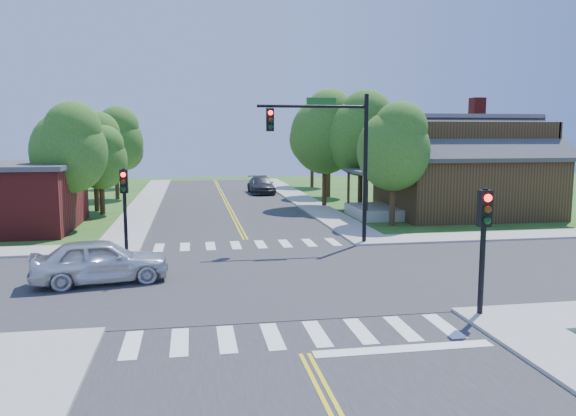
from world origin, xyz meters
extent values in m
plane|color=#2E5219|center=(0.00, 0.00, 0.00)|extent=(100.00, 100.00, 0.00)
cube|color=#2D2D30|center=(0.00, 0.00, 0.02)|extent=(10.00, 90.00, 0.04)
cube|color=#2D2D30|center=(0.00, 0.00, 0.03)|extent=(90.00, 10.00, 0.04)
cube|color=#2D2D30|center=(0.00, 0.00, 0.00)|extent=(10.20, 10.20, 0.06)
cube|color=#9E9B93|center=(6.10, 25.00, 0.07)|extent=(2.20, 40.00, 0.14)
cube|color=#9E9B93|center=(-6.10, 25.00, 0.07)|extent=(2.20, 40.00, 0.14)
cube|color=white|center=(-4.20, 6.20, 0.05)|extent=(0.45, 2.00, 0.01)
cube|color=white|center=(-3.00, 6.20, 0.05)|extent=(0.45, 2.00, 0.01)
cube|color=white|center=(-1.80, 6.20, 0.05)|extent=(0.45, 2.00, 0.01)
cube|color=white|center=(-0.60, 6.20, 0.05)|extent=(0.45, 2.00, 0.01)
cube|color=white|center=(0.60, 6.20, 0.05)|extent=(0.45, 2.00, 0.01)
cube|color=white|center=(1.80, 6.20, 0.05)|extent=(0.45, 2.00, 0.01)
cube|color=white|center=(3.00, 6.20, 0.05)|extent=(0.45, 2.00, 0.01)
cube|color=white|center=(4.20, 6.20, 0.05)|extent=(0.45, 2.00, 0.01)
cube|color=white|center=(-4.20, -6.20, 0.05)|extent=(0.45, 2.00, 0.01)
cube|color=white|center=(-3.00, -6.20, 0.05)|extent=(0.45, 2.00, 0.01)
cube|color=white|center=(-1.80, -6.20, 0.05)|extent=(0.45, 2.00, 0.01)
cube|color=white|center=(-0.60, -6.20, 0.05)|extent=(0.45, 2.00, 0.01)
cube|color=white|center=(0.60, -6.20, 0.05)|extent=(0.45, 2.00, 0.01)
cube|color=white|center=(1.80, -6.20, 0.05)|extent=(0.45, 2.00, 0.01)
cube|color=white|center=(3.00, -6.20, 0.05)|extent=(0.45, 2.00, 0.01)
cube|color=white|center=(4.20, -6.20, 0.05)|extent=(0.45, 2.00, 0.01)
cube|color=yellow|center=(-0.10, 26.25, 0.05)|extent=(0.10, 37.50, 0.01)
cube|color=yellow|center=(0.10, 26.25, 0.05)|extent=(0.10, 37.50, 0.01)
cube|color=white|center=(2.50, -7.60, 0.00)|extent=(4.60, 0.45, 0.09)
cylinder|color=black|center=(5.60, 5.60, 3.60)|extent=(0.20, 0.20, 7.20)
cylinder|color=black|center=(3.00, 5.60, 6.60)|extent=(5.20, 0.14, 0.14)
cube|color=#19591E|center=(3.40, 5.55, 6.85)|extent=(1.40, 0.04, 0.30)
cube|color=black|center=(1.00, 5.60, 5.98)|extent=(0.34, 0.28, 1.05)
sphere|color=#FF0C0C|center=(1.00, 5.43, 6.29)|extent=(0.22, 0.22, 0.22)
sphere|color=#3F2605|center=(1.00, 5.43, 5.97)|extent=(0.22, 0.22, 0.22)
sphere|color=#05330F|center=(1.00, 5.43, 5.65)|extent=(0.22, 0.22, 0.22)
cylinder|color=black|center=(5.60, -5.60, 1.90)|extent=(0.16, 0.16, 3.80)
cube|color=black|center=(5.60, -5.60, 3.23)|extent=(0.34, 0.28, 1.05)
sphere|color=#FF0C0C|center=(5.60, -5.77, 3.54)|extent=(0.22, 0.22, 0.22)
sphere|color=#3F2605|center=(5.60, -5.77, 3.22)|extent=(0.22, 0.22, 0.22)
sphere|color=#05330F|center=(5.60, -5.77, 2.90)|extent=(0.22, 0.22, 0.22)
cylinder|color=black|center=(-5.60, 5.60, 1.90)|extent=(0.16, 0.16, 3.80)
cube|color=black|center=(-5.60, 5.60, 3.23)|extent=(0.34, 0.28, 1.05)
sphere|color=#FF0C0C|center=(-5.60, 5.43, 3.54)|extent=(0.22, 0.22, 0.22)
sphere|color=#3F2605|center=(-5.60, 5.43, 3.22)|extent=(0.22, 0.22, 0.22)
sphere|color=#05330F|center=(-5.60, 5.43, 2.90)|extent=(0.22, 0.22, 0.22)
cube|color=#332211|center=(15.20, 14.20, 2.00)|extent=(10.00, 8.00, 4.00)
cube|color=#9E9B93|center=(8.90, 14.20, 0.35)|extent=(2.60, 4.50, 0.70)
cylinder|color=#332211|center=(7.80, 12.20, 1.60)|extent=(0.18, 0.18, 2.50)
cylinder|color=#332211|center=(7.80, 16.20, 1.60)|extent=(0.18, 0.18, 2.50)
cube|color=#38383D|center=(8.90, 14.20, 2.95)|extent=(2.80, 4.80, 0.18)
cube|color=maroon|center=(17.70, 17.70, 3.55)|extent=(0.90, 0.90, 7.11)
cylinder|color=#382314|center=(8.90, 10.73, 1.34)|extent=(0.34, 0.34, 2.68)
ellipsoid|color=#2D591A|center=(8.90, 10.73, 4.38)|extent=(4.24, 4.03, 4.66)
sphere|color=#2D591A|center=(9.20, 10.53, 5.65)|extent=(3.11, 3.11, 3.11)
cylinder|color=#382314|center=(9.12, 17.80, 1.56)|extent=(0.34, 0.34, 3.13)
ellipsoid|color=#2D591A|center=(9.12, 17.80, 5.11)|extent=(4.94, 4.69, 5.44)
sphere|color=#2D591A|center=(9.42, 17.60, 6.59)|extent=(3.62, 3.62, 3.62)
cylinder|color=#382314|center=(8.87, 26.15, 1.46)|extent=(0.34, 0.34, 2.92)
ellipsoid|color=#2D591A|center=(8.87, 26.15, 4.76)|extent=(4.61, 4.38, 5.07)
sphere|color=#2D591A|center=(9.17, 25.95, 6.14)|extent=(3.38, 3.38, 3.38)
cylinder|color=#382314|center=(9.40, 35.25, 1.47)|extent=(0.34, 0.34, 2.93)
ellipsoid|color=#2D591A|center=(9.40, 35.25, 4.78)|extent=(4.63, 4.40, 5.09)
sphere|color=#2D591A|center=(9.70, 35.05, 6.17)|extent=(3.39, 3.39, 3.39)
cylinder|color=#382314|center=(-9.30, 12.68, 1.33)|extent=(0.34, 0.34, 2.66)
ellipsoid|color=#2D591A|center=(-9.30, 12.68, 4.33)|extent=(4.19, 3.98, 4.61)
sphere|color=#2D591A|center=(-9.00, 12.48, 5.59)|extent=(3.08, 3.08, 3.08)
cylinder|color=#382314|center=(-9.18, 20.25, 1.28)|extent=(0.34, 0.34, 2.56)
ellipsoid|color=#2D591A|center=(-9.18, 20.25, 4.17)|extent=(4.04, 3.83, 4.44)
sphere|color=#2D591A|center=(-8.88, 20.05, 5.38)|extent=(2.96, 2.96, 2.96)
cylinder|color=#382314|center=(-8.70, 27.51, 1.42)|extent=(0.34, 0.34, 2.84)
ellipsoid|color=#2D591A|center=(-8.70, 27.51, 4.63)|extent=(4.48, 4.26, 4.93)
sphere|color=#2D591A|center=(-8.40, 27.31, 5.97)|extent=(3.29, 3.29, 3.29)
cylinder|color=#382314|center=(-9.09, 37.37, 1.15)|extent=(0.34, 0.34, 2.31)
ellipsoid|color=#2D591A|center=(-9.09, 37.37, 3.76)|extent=(3.64, 3.46, 4.00)
sphere|color=#2D591A|center=(-8.79, 37.17, 4.85)|extent=(2.67, 2.67, 2.67)
cylinder|color=#382314|center=(6.94, 19.59, 1.59)|extent=(0.34, 0.34, 3.18)
ellipsoid|color=#2D591A|center=(6.94, 19.59, 5.20)|extent=(5.03, 4.78, 5.53)
sphere|color=#2D591A|center=(7.24, 19.39, 6.71)|extent=(3.69, 3.69, 3.69)
cylinder|color=#382314|center=(-8.53, 18.41, 1.10)|extent=(0.34, 0.34, 2.21)
ellipsoid|color=#2D591A|center=(-8.53, 18.41, 3.60)|extent=(3.48, 3.31, 3.83)
sphere|color=#2D591A|center=(-8.23, 18.21, 4.64)|extent=(2.55, 2.55, 2.55)
imported|color=silver|center=(-5.88, 0.18, 0.81)|extent=(3.47, 5.36, 1.61)
imported|color=#2B2E30|center=(3.50, 29.60, 0.74)|extent=(2.33, 5.21, 1.48)
camera|label=1|loc=(-2.59, -20.25, 5.32)|focal=35.00mm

